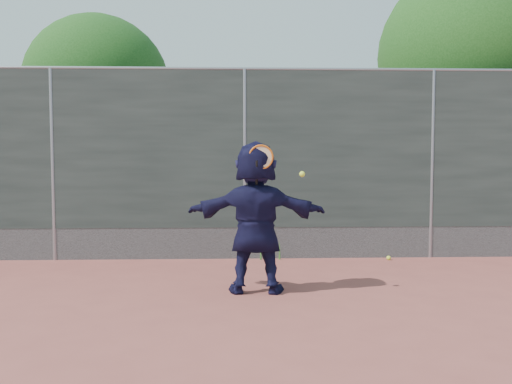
{
  "coord_description": "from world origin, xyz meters",
  "views": [
    {
      "loc": [
        -0.17,
        -5.52,
        1.7
      ],
      "look_at": [
        0.09,
        1.31,
        1.22
      ],
      "focal_mm": 40.0,
      "sensor_mm": 36.0,
      "label": 1
    }
  ],
  "objects": [
    {
      "name": "ground",
      "position": [
        0.0,
        0.0,
        0.0
      ],
      "size": [
        80.0,
        80.0,
        0.0
      ],
      "primitive_type": "plane",
      "color": "#9E4C42",
      "rests_on": "ground"
    },
    {
      "name": "player",
      "position": [
        0.09,
        1.31,
        0.91
      ],
      "size": [
        1.73,
        0.65,
        1.83
      ],
      "primitive_type": "imported",
      "rotation": [
        0.0,
        0.0,
        3.08
      ],
      "color": "#131335",
      "rests_on": "ground"
    },
    {
      "name": "ball_ground",
      "position": [
        2.26,
        3.28,
        0.03
      ],
      "size": [
        0.07,
        0.07,
        0.07
      ],
      "primitive_type": "sphere",
      "color": "#E2FB37",
      "rests_on": "ground"
    },
    {
      "name": "fence",
      "position": [
        -0.0,
        3.5,
        1.58
      ],
      "size": [
        20.0,
        0.06,
        3.03
      ],
      "color": "#38423D",
      "rests_on": "ground"
    },
    {
      "name": "swing_action",
      "position": [
        0.19,
        1.12,
        1.6
      ],
      "size": [
        0.67,
        0.13,
        0.51
      ],
      "color": "#CB5A13",
      "rests_on": "ground"
    },
    {
      "name": "tree_right",
      "position": [
        4.68,
        5.75,
        3.49
      ],
      "size": [
        3.78,
        3.6,
        5.39
      ],
      "color": "#382314",
      "rests_on": "ground"
    },
    {
      "name": "tree_left",
      "position": [
        -2.85,
        6.55,
        2.94
      ],
      "size": [
        3.15,
        3.0,
        4.53
      ],
      "color": "#382314",
      "rests_on": "ground"
    },
    {
      "name": "weed_clump",
      "position": [
        0.29,
        3.38,
        0.13
      ],
      "size": [
        0.68,
        0.07,
        0.3
      ],
      "color": "#387226",
      "rests_on": "ground"
    }
  ]
}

